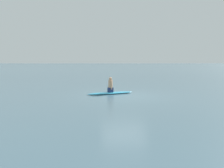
{
  "coord_description": "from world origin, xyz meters",
  "views": [
    {
      "loc": [
        13.69,
        -0.85,
        1.99
      ],
      "look_at": [
        -0.97,
        -0.69,
        0.58
      ],
      "focal_mm": 38.52,
      "sensor_mm": 36.0,
      "label": 1
    }
  ],
  "objects": [
    {
      "name": "person_paddler",
      "position": [
        -0.75,
        -0.79,
        0.53
      ],
      "size": [
        0.39,
        0.37,
        0.92
      ],
      "rotation": [
        0.0,
        0.0,
        1.97
      ],
      "color": "navy",
      "rests_on": "surfboard"
    },
    {
      "name": "surfboard",
      "position": [
        -0.75,
        -0.79,
        0.06
      ],
      "size": [
        1.73,
        2.97,
        0.11
      ],
      "primitive_type": "ellipsoid",
      "rotation": [
        0.0,
        0.0,
        1.97
      ],
      "color": "#339EC6",
      "rests_on": "ground"
    },
    {
      "name": "ground_plane",
      "position": [
        0.0,
        0.0,
        0.0
      ],
      "size": [
        400.0,
        400.0,
        0.0
      ],
      "primitive_type": "plane",
      "color": "slate"
    }
  ]
}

